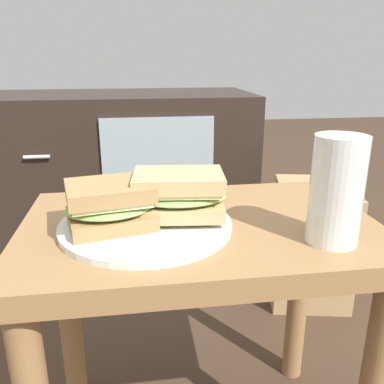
# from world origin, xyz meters

# --- Properties ---
(side_table) EXTENTS (0.56, 0.36, 0.46)m
(side_table) POSITION_xyz_m (0.00, 0.00, 0.37)
(side_table) COLOR olive
(side_table) RESTS_ON ground
(tv_cabinet) EXTENTS (0.96, 0.46, 0.58)m
(tv_cabinet) POSITION_xyz_m (-0.14, 0.95, 0.29)
(tv_cabinet) COLOR black
(tv_cabinet) RESTS_ON ground
(plate) EXTENTS (0.26, 0.26, 0.01)m
(plate) POSITION_xyz_m (-0.09, -0.01, 0.47)
(plate) COLOR silver
(plate) RESTS_ON side_table
(sandwich_front) EXTENTS (0.15, 0.13, 0.07)m
(sandwich_front) POSITION_xyz_m (-0.14, -0.02, 0.50)
(sandwich_front) COLOR #9E7A4C
(sandwich_front) RESTS_ON plate
(sandwich_back) EXTENTS (0.16, 0.12, 0.07)m
(sandwich_back) POSITION_xyz_m (-0.03, -0.01, 0.51)
(sandwich_back) COLOR tan
(sandwich_back) RESTS_ON plate
(beer_glass) EXTENTS (0.07, 0.07, 0.15)m
(beer_glass) POSITION_xyz_m (0.17, -0.10, 0.53)
(beer_glass) COLOR silver
(beer_glass) RESTS_ON side_table
(paper_bag) EXTENTS (0.25, 0.21, 0.38)m
(paper_bag) POSITION_xyz_m (0.40, 0.43, 0.18)
(paper_bag) COLOR tan
(paper_bag) RESTS_ON ground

